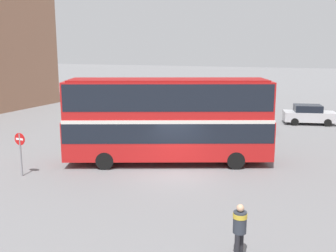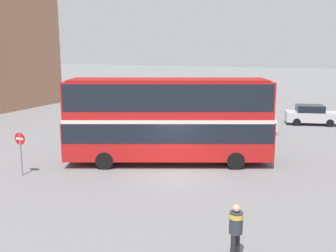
# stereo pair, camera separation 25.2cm
# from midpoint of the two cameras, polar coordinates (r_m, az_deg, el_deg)

# --- Properties ---
(ground_plane) EXTENTS (240.00, 240.00, 0.00)m
(ground_plane) POSITION_cam_midpoint_polar(r_m,az_deg,el_deg) (20.30, 0.76, -7.19)
(ground_plane) COLOR slate
(double_decker_bus) EXTENTS (11.50, 6.79, 4.77)m
(double_decker_bus) POSITION_cam_midpoint_polar(r_m,az_deg,el_deg) (21.83, -0.33, 1.47)
(double_decker_bus) COLOR red
(double_decker_bus) RESTS_ON ground_plane
(pedestrian_foreground) EXTENTS (0.53, 0.53, 1.78)m
(pedestrian_foreground) POSITION_cam_midpoint_polar(r_m,az_deg,el_deg) (12.54, 9.78, -14.06)
(pedestrian_foreground) COLOR #232328
(pedestrian_foreground) RESTS_ON ground_plane
(parked_car_kerb_near) EXTENTS (4.59, 2.81, 1.66)m
(parked_car_kerb_near) POSITION_cam_midpoint_polar(r_m,az_deg,el_deg) (35.75, 19.59, 1.58)
(parked_car_kerb_near) COLOR silver
(parked_car_kerb_near) RESTS_ON ground_plane
(parked_car_kerb_far) EXTENTS (4.02, 1.87, 1.57)m
(parked_car_kerb_far) POSITION_cam_midpoint_polar(r_m,az_deg,el_deg) (40.12, -6.50, 3.09)
(parked_car_kerb_far) COLOR maroon
(parked_car_kerb_far) RESTS_ON ground_plane
(parked_car_side_street) EXTENTS (4.40, 2.68, 1.44)m
(parked_car_side_street) POSITION_cam_midpoint_polar(r_m,az_deg,el_deg) (31.06, 11.30, 0.47)
(parked_car_side_street) COLOR silver
(parked_car_side_street) RESTS_ON ground_plane
(no_entry_sign) EXTENTS (0.63, 0.08, 2.25)m
(no_entry_sign) POSITION_cam_midpoint_polar(r_m,az_deg,el_deg) (21.22, -20.97, -2.87)
(no_entry_sign) COLOR gray
(no_entry_sign) RESTS_ON ground_plane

